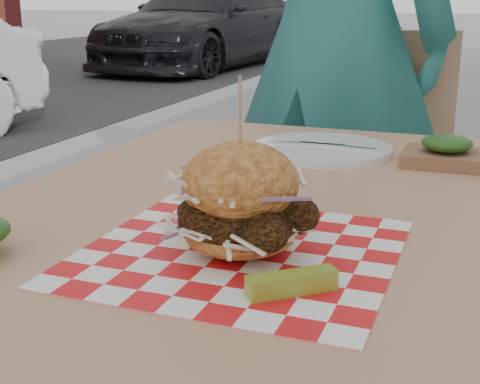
# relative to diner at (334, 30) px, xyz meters

# --- Properties ---
(diner) EXTENTS (0.79, 0.63, 1.90)m
(diner) POSITION_rel_diner_xyz_m (0.00, 0.00, 0.00)
(diner) COLOR #2A7974
(diner) RESTS_ON ground
(car_dark) EXTENTS (2.20, 4.48, 1.26)m
(car_dark) POSITION_rel_diner_xyz_m (-3.62, 7.43, -0.32)
(car_dark) COLOR black
(car_dark) RESTS_ON ground
(patio_table) EXTENTS (0.80, 1.20, 0.75)m
(patio_table) POSITION_rel_diner_xyz_m (0.14, -1.00, -0.28)
(patio_table) COLOR tan
(patio_table) RESTS_ON ground
(patio_chair) EXTENTS (0.53, 0.53, 0.95)m
(patio_chair) POSITION_rel_diner_xyz_m (0.11, -0.06, -0.40)
(patio_chair) COLOR tan
(patio_chair) RESTS_ON ground
(paper_liner) EXTENTS (0.36, 0.36, 0.00)m
(paper_liner) POSITION_rel_diner_xyz_m (0.17, -1.19, -0.20)
(paper_liner) COLOR red
(paper_liner) RESTS_ON patio_table
(sandwich) EXTENTS (0.18, 0.18, 0.21)m
(sandwich) POSITION_rel_diner_xyz_m (0.17, -1.19, -0.14)
(sandwich) COLOR gold
(sandwich) RESTS_ON paper_liner
(pickle_spear) EXTENTS (0.09, 0.08, 0.02)m
(pickle_spear) POSITION_rel_diner_xyz_m (0.26, -1.28, -0.19)
(pickle_spear) COLOR #95A12E
(pickle_spear) RESTS_ON paper_liner
(place_setting) EXTENTS (0.27, 0.27, 0.02)m
(place_setting) POSITION_rel_diner_xyz_m (0.14, -0.65, -0.19)
(place_setting) COLOR white
(place_setting) RESTS_ON patio_table
(kraft_tray) EXTENTS (0.15, 0.12, 0.06)m
(kraft_tray) POSITION_rel_diner_xyz_m (0.37, -0.66, -0.18)
(kraft_tray) COLOR brown
(kraft_tray) RESTS_ON patio_table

